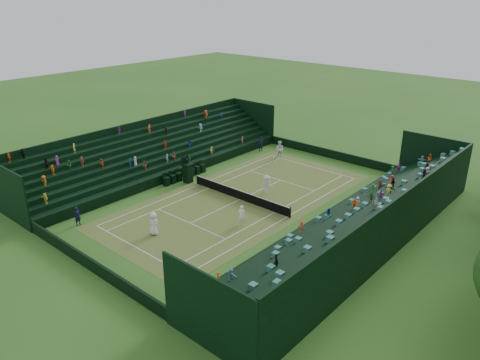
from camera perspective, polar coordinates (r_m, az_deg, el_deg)
The scene contains 17 objects.
ground at distance 43.96m, azimuth 0.00°, elevation -2.41°, with size 160.00×160.00×0.00m, color #2E631F.
court_surface at distance 43.96m, azimuth 0.00°, elevation -2.41°, with size 12.97×26.77×0.01m, color #3D7527.
perimeter_wall_north at distance 55.87m, azimuth 10.83°, elevation 3.19°, with size 17.17×0.20×1.00m, color black.
perimeter_wall_south at distance 34.83m, azimuth -17.79°, elevation -9.73°, with size 17.17×0.20×1.00m, color black.
perimeter_wall_east at distance 39.23m, azimuth 9.39°, elevation -5.12°, with size 0.20×31.77×1.00m, color black.
perimeter_wall_west at distance 49.34m, azimuth -7.42°, elevation 0.84°, with size 0.20×31.77×1.00m, color black.
north_grandstand at distance 37.02m, azimuth 14.96°, elevation -5.53°, with size 6.60×32.00×4.90m.
south_grandstand at distance 52.03m, azimuth -10.55°, elevation 3.01°, with size 6.60×32.00×4.90m.
tennis_net at distance 43.75m, azimuth 0.00°, elevation -1.79°, with size 11.67×0.10×1.06m.
umpire_chair at distance 47.75m, azimuth -6.40°, elevation 1.16°, with size 0.96×0.96×3.02m.
courtside_chairs at distance 49.05m, azimuth -6.74°, elevation 0.72°, with size 0.59×5.56×1.28m.
player_near_west at distance 38.12m, azimuth -10.47°, elevation -5.26°, with size 0.94×0.61×1.93m, color white.
player_near_east at distance 38.99m, azimuth 0.21°, elevation -4.32°, with size 0.66×0.43×1.80m, color white.
player_far_west at distance 54.86m, azimuth 4.87°, elevation 3.73°, with size 0.99×0.77×2.03m, color white.
player_far_east at distance 45.25m, azimuth 3.27°, elevation -0.49°, with size 1.14×0.66×1.77m, color white.
line_judge_north at distance 57.05m, azimuth 2.57°, elevation 4.40°, with size 0.66×0.44×1.82m, color black.
line_judge_south at distance 41.28m, azimuth -19.19°, elevation -4.17°, with size 0.61×0.40×1.67m, color black.
Camera 1 is at (26.39, -30.04, 18.28)m, focal length 35.00 mm.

